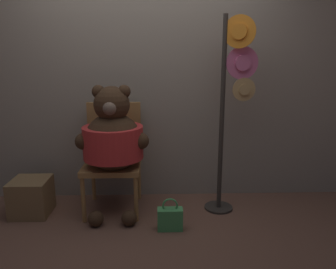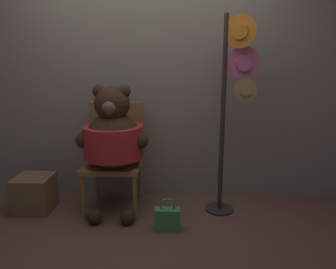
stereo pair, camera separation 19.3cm
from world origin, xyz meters
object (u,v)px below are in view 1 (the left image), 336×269
(chair, at_px, (113,154))
(hat_display_rack, at_px, (231,102))
(handbag_on_ground, at_px, (170,218))
(teddy_bear, at_px, (113,139))

(chair, xyz_separation_m, hat_display_rack, (1.13, -0.12, 0.52))
(hat_display_rack, height_order, handbag_on_ground, hat_display_rack)
(teddy_bear, distance_m, handbag_on_ground, 0.89)
(handbag_on_ground, bearing_deg, chair, 136.97)
(chair, distance_m, handbag_on_ground, 0.87)
(chair, distance_m, teddy_bear, 0.28)
(handbag_on_ground, bearing_deg, hat_display_rack, 33.85)
(hat_display_rack, xyz_separation_m, handbag_on_ground, (-0.58, -0.39, -0.97))
(chair, relative_size, handbag_on_ground, 3.53)
(hat_display_rack, distance_m, handbag_on_ground, 1.20)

